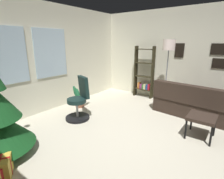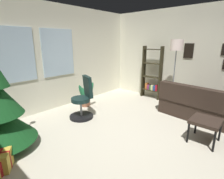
{
  "view_description": "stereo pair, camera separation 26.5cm",
  "coord_description": "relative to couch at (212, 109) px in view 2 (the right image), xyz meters",
  "views": [
    {
      "loc": [
        -2.55,
        -1.25,
        1.78
      ],
      "look_at": [
        -0.19,
        0.51,
        0.96
      ],
      "focal_mm": 27.85,
      "sensor_mm": 36.0,
      "label": 1
    },
    {
      "loc": [
        -2.38,
        -1.46,
        1.78
      ],
      "look_at": [
        -0.19,
        0.51,
        0.96
      ],
      "focal_mm": 27.85,
      "sensor_mm": 36.0,
      "label": 2
    }
  ],
  "objects": [
    {
      "name": "ground_plane",
      "position": [
        -1.94,
        0.68,
        -0.33
      ],
      "size": [
        5.43,
        5.41,
        0.1
      ],
      "primitive_type": "cube",
      "color": "beige"
    },
    {
      "name": "wall_back_with_windows",
      "position": [
        -1.95,
        3.43,
        1.07
      ],
      "size": [
        5.43,
        0.12,
        2.7
      ],
      "color": "silver",
      "rests_on": "ground_plane"
    },
    {
      "name": "wall_right_with_frames",
      "position": [
        0.83,
        0.68,
        1.07
      ],
      "size": [
        0.12,
        5.41,
        2.7
      ],
      "color": "silver",
      "rests_on": "ground_plane"
    },
    {
      "name": "couch",
      "position": [
        0.0,
        0.0,
        0.0
      ],
      "size": [
        1.49,
        2.18,
        0.81
      ],
      "color": "#2E221B",
      "rests_on": "ground_plane"
    },
    {
      "name": "footstool",
      "position": [
        -1.1,
        -0.14,
        0.1
      ],
      "size": [
        0.5,
        0.48,
        0.44
      ],
      "color": "#2E221B",
      "rests_on": "ground_plane"
    },
    {
      "name": "gift_box_gold",
      "position": [
        -3.8,
        1.79,
        -0.15
      ],
      "size": [
        0.36,
        0.38,
        0.28
      ],
      "color": "gold",
      "rests_on": "ground_plane"
    },
    {
      "name": "office_chair",
      "position": [
        -1.89,
        2.33,
        0.11
      ],
      "size": [
        0.58,
        0.56,
        1.01
      ],
      "color": "black",
      "rests_on": "ground_plane"
    },
    {
      "name": "bookshelf",
      "position": [
        0.56,
        1.9,
        0.46
      ],
      "size": [
        0.18,
        0.64,
        1.64
      ],
      "color": "black",
      "rests_on": "ground_plane"
    },
    {
      "name": "floor_lamp",
      "position": [
        0.21,
        1.05,
        1.25
      ],
      "size": [
        0.32,
        0.32,
        1.83
      ],
      "color": "slate",
      "rests_on": "ground_plane"
    },
    {
      "name": "potted_plant",
      "position": [
        -1.37,
        2.86,
        -0.0
      ],
      "size": [
        0.5,
        0.34,
        0.7
      ],
      "color": "brown",
      "rests_on": "ground_plane"
    }
  ]
}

